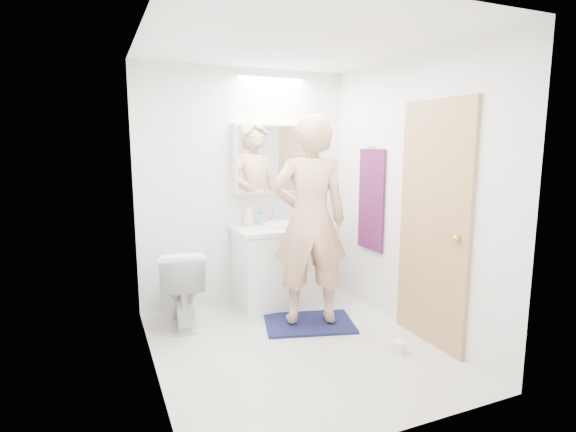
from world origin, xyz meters
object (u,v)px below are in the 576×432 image
soap_bottle_a (248,215)px  toilet (182,286)px  toothbrush_cup (298,218)px  toilet_paper_roll (399,347)px  soap_bottle_b (262,216)px  person (310,221)px  vanity_cabinet (281,268)px  medicine_cabinet (275,158)px

soap_bottle_a → toilet: bearing=-160.1°
toothbrush_cup → toilet_paper_roll: 1.77m
toilet → soap_bottle_b: soap_bottle_b is taller
soap_bottle_a → toilet_paper_roll: (0.73, -1.55, -0.89)m
person → toothbrush_cup: (0.24, 0.76, -0.11)m
soap_bottle_a → soap_bottle_b: soap_bottle_a is taller
toilet → person: bearing=164.1°
vanity_cabinet → toilet: bearing=-173.6°
medicine_cabinet → toilet: medicine_cabinet is taller
person → soap_bottle_b: person is taller
soap_bottle_a → soap_bottle_b: 0.16m
medicine_cabinet → soap_bottle_b: medicine_cabinet is taller
soap_bottle_a → toilet_paper_roll: bearing=-64.8°
soap_bottle_a → medicine_cabinet: bearing=10.7°
vanity_cabinet → soap_bottle_b: size_ratio=5.12×
toothbrush_cup → vanity_cabinet: bearing=-149.0°
soap_bottle_a → toothbrush_cup: (0.56, 0.01, -0.07)m
vanity_cabinet → soap_bottle_b: soap_bottle_b is taller
toilet → toilet_paper_roll: bearing=147.5°
medicine_cabinet → toothbrush_cup: medicine_cabinet is taller
soap_bottle_b → toilet_paper_roll: soap_bottle_b is taller
person → toilet_paper_roll: bearing=132.7°
toilet → toilet_paper_roll: 1.97m
vanity_cabinet → soap_bottle_a: size_ratio=3.79×
toothbrush_cup → toilet_paper_roll: toothbrush_cup is taller
medicine_cabinet → toothbrush_cup: bearing=-11.4°
medicine_cabinet → toilet_paper_roll: size_ratio=8.00×
person → medicine_cabinet: bearing=-73.3°
person → toothbrush_cup: 0.81m
vanity_cabinet → person: bearing=-87.3°
medicine_cabinet → person: size_ratio=0.47×
medicine_cabinet → person: bearing=-89.3°
toilet → soap_bottle_a: (0.73, 0.27, 0.58)m
soap_bottle_b → toothbrush_cup: bearing=-2.8°
vanity_cabinet → person: (0.03, -0.60, 0.59)m
medicine_cabinet → person: 0.97m
person → vanity_cabinet: bearing=-71.3°
vanity_cabinet → toilet: (-1.03, -0.11, -0.03)m
person → toilet_paper_roll: 1.29m
soap_bottle_b → toothbrush_cup: (0.41, -0.02, -0.04)m
vanity_cabinet → medicine_cabinet: 1.13m
soap_bottle_b → toothbrush_cup: size_ratio=1.76×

